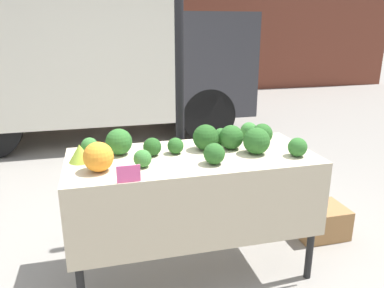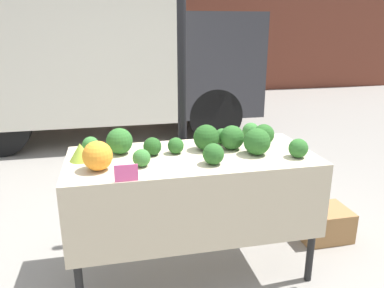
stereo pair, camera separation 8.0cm
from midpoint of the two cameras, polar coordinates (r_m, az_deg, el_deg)
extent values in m
plane|color=gray|center=(2.96, -0.82, -18.28)|extent=(40.00, 40.00, 0.00)
cube|color=brown|center=(10.28, -11.91, 20.33)|extent=(16.00, 0.60, 4.60)
cylinder|color=black|center=(3.00, -2.64, 6.07)|extent=(0.07, 0.07, 2.27)
cube|color=silver|center=(6.26, -20.21, 13.97)|extent=(3.32, 1.99, 2.16)
cube|color=#333338|center=(6.49, 1.15, 12.40)|extent=(1.28, 1.83, 1.56)
cylinder|color=black|center=(5.80, 1.99, 4.41)|extent=(0.84, 0.22, 0.84)
cylinder|color=black|center=(7.33, -1.54, 7.17)|extent=(0.84, 0.22, 0.84)
cylinder|color=black|center=(7.31, -25.92, 5.39)|extent=(0.84, 0.22, 0.84)
cube|color=beige|center=(2.55, -0.90, -2.04)|extent=(1.67, 0.75, 0.03)
cube|color=beige|center=(2.33, 1.26, -11.05)|extent=(1.67, 0.01, 0.49)
cylinder|color=black|center=(2.41, -17.99, -15.99)|extent=(0.05, 0.05, 0.86)
cylinder|color=black|center=(2.75, 17.08, -11.55)|extent=(0.05, 0.05, 0.86)
cylinder|color=black|center=(2.96, -17.36, -9.40)|extent=(0.05, 0.05, 0.86)
cylinder|color=black|center=(3.24, 11.42, -6.53)|extent=(0.05, 0.05, 0.86)
sphere|color=orange|center=(2.32, -15.05, -1.91)|extent=(0.18, 0.18, 0.18)
cone|color=#93B238|center=(2.52, -17.59, -1.33)|extent=(0.15, 0.15, 0.12)
sphere|color=#23511E|center=(2.54, -6.98, -0.43)|extent=(0.12, 0.12, 0.12)
sphere|color=#285B23|center=(2.57, 8.93, 0.45)|extent=(0.18, 0.18, 0.18)
sphere|color=#23511E|center=(2.63, 1.22, 1.01)|extent=(0.18, 0.18, 0.18)
sphere|color=#387533|center=(2.92, 7.88, 2.03)|extent=(0.13, 0.13, 0.13)
sphere|color=#2D6628|center=(2.79, 3.59, 1.23)|extent=(0.12, 0.12, 0.12)
sphere|color=#387533|center=(2.34, -8.52, -2.20)|extent=(0.11, 0.11, 0.11)
sphere|color=#2D6628|center=(2.59, -11.96, 0.32)|extent=(0.18, 0.18, 0.18)
sphere|color=#2D6628|center=(2.59, 14.93, -0.47)|extent=(0.13, 0.13, 0.13)
sphere|color=#285B23|center=(2.81, 9.85, 1.52)|extent=(0.15, 0.15, 0.15)
sphere|color=#285B23|center=(2.66, 5.14, 1.04)|extent=(0.17, 0.17, 0.17)
sphere|color=#387533|center=(2.66, -16.18, -0.28)|extent=(0.12, 0.12, 0.12)
sphere|color=#285B23|center=(2.36, 2.44, -1.50)|extent=(0.14, 0.14, 0.14)
sphere|color=#285B23|center=(2.56, -3.43, -0.27)|extent=(0.11, 0.11, 0.11)
cube|color=#F45B9E|center=(2.13, -10.72, -4.51)|extent=(0.13, 0.01, 0.10)
cube|color=#9E7042|center=(3.45, 18.27, -11.08)|extent=(0.42, 0.33, 0.26)
camera|label=1|loc=(0.04, -90.91, -0.29)|focal=35.00mm
camera|label=2|loc=(0.04, 89.09, 0.29)|focal=35.00mm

